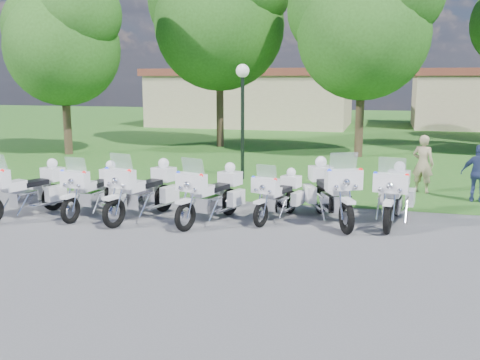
% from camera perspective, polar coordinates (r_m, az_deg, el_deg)
% --- Properties ---
extents(ground, '(100.00, 100.00, 0.00)m').
position_cam_1_polar(ground, '(11.97, -2.96, -5.42)').
color(ground, '#59595E').
rests_on(ground, ground).
extents(grass_lawn, '(100.00, 48.00, 0.01)m').
position_cam_1_polar(grass_lawn, '(38.24, 9.79, 5.48)').
color(grass_lawn, '#286A21').
rests_on(grass_lawn, ground).
extents(motorcycle_0, '(1.27, 2.36, 1.64)m').
position_cam_1_polar(motorcycle_0, '(14.06, -21.72, -0.88)').
color(motorcycle_0, black).
rests_on(motorcycle_0, ground).
extents(motorcycle_1, '(0.89, 2.28, 1.54)m').
position_cam_1_polar(motorcycle_1, '(13.75, -15.23, -0.93)').
color(motorcycle_1, black).
rests_on(motorcycle_1, ground).
extents(motorcycle_2, '(1.23, 2.44, 1.68)m').
position_cam_1_polar(motorcycle_2, '(13.09, -10.22, -1.02)').
color(motorcycle_2, black).
rests_on(motorcycle_2, ground).
extents(motorcycle_3, '(1.26, 2.32, 1.61)m').
position_cam_1_polar(motorcycle_3, '(12.59, -3.00, -1.46)').
color(motorcycle_3, black).
rests_on(motorcycle_3, ground).
extents(motorcycle_4, '(1.07, 2.05, 1.42)m').
position_cam_1_polar(motorcycle_4, '(12.86, 4.16, -1.59)').
color(motorcycle_4, black).
rests_on(motorcycle_4, ground).
extents(motorcycle_5, '(1.53, 2.45, 1.76)m').
position_cam_1_polar(motorcycle_5, '(12.76, 9.66, -1.15)').
color(motorcycle_5, black).
rests_on(motorcycle_5, ground).
extents(motorcycle_6, '(1.01, 2.46, 1.66)m').
position_cam_1_polar(motorcycle_6, '(12.96, 16.16, -1.44)').
color(motorcycle_6, black).
rests_on(motorcycle_6, ground).
extents(lamp_post, '(0.44, 0.44, 3.83)m').
position_cam_1_polar(lamp_post, '(17.80, 0.28, 9.35)').
color(lamp_post, black).
rests_on(lamp_post, ground).
extents(tree_0, '(5.83, 4.98, 7.78)m').
position_cam_1_polar(tree_0, '(25.40, -18.48, 14.22)').
color(tree_0, '#38281C').
rests_on(tree_0, ground).
extents(tree_1, '(7.42, 6.34, 9.90)m').
position_cam_1_polar(tree_1, '(27.18, -2.31, 17.45)').
color(tree_1, '#38281C').
rests_on(tree_1, ground).
extents(tree_2, '(6.53, 5.57, 8.71)m').
position_cam_1_polar(tree_2, '(23.98, 12.92, 16.23)').
color(tree_2, '#38281C').
rests_on(tree_2, ground).
extents(building_west, '(14.56, 8.32, 4.10)m').
position_cam_1_polar(building_west, '(40.11, 1.37, 8.82)').
color(building_west, tan).
rests_on(building_west, ground).
extents(bystander_a, '(0.73, 0.61, 1.72)m').
position_cam_1_polar(bystander_a, '(16.68, 18.92, 1.61)').
color(bystander_a, tan).
rests_on(bystander_a, ground).
extents(bystander_c, '(0.97, 0.51, 1.58)m').
position_cam_1_polar(bystander_c, '(15.98, 24.13, 0.62)').
color(bystander_c, navy).
rests_on(bystander_c, ground).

